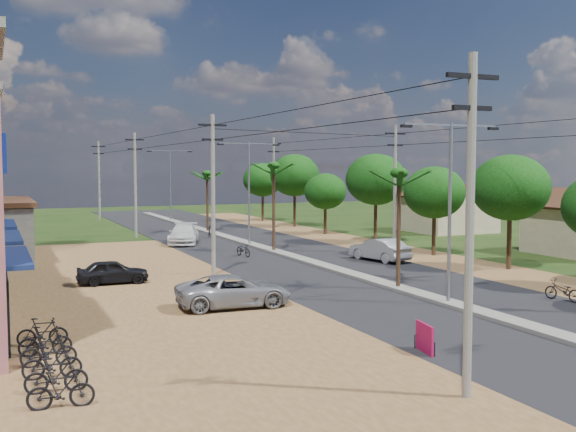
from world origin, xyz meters
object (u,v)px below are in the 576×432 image
object	(u,v)px
car_parked_silver	(234,292)
roadside_sign	(425,339)
car_silver_mid	(379,250)
parked_scooter_row	(50,357)
car_parked_dark	(113,272)
moto_rider_east	(563,292)
car_white_far	(184,235)

from	to	relation	value
car_parked_silver	roadside_sign	distance (m)	9.91
car_silver_mid	car_parked_silver	distance (m)	16.50
car_parked_silver	parked_scooter_row	size ratio (longest dim) A/B	0.70
car_parked_dark	moto_rider_east	bearing A→B (deg)	-123.23
car_white_far	car_parked_silver	xyz separation A→B (m)	(-4.27, -24.23, -0.07)
car_white_far	parked_scooter_row	xyz separation A→B (m)	(-12.33, -30.88, -0.27)
moto_rider_east	car_silver_mid	bearing A→B (deg)	-100.01
car_white_far	roadside_sign	size ratio (longest dim) A/B	4.44
car_parked_silver	parked_scooter_row	bearing A→B (deg)	133.05
roadside_sign	parked_scooter_row	size ratio (longest dim) A/B	0.17
car_parked_silver	roadside_sign	bearing A→B (deg)	-156.96
car_parked_silver	moto_rider_east	world-z (taller)	car_parked_silver
car_white_far	car_parked_silver	distance (m)	24.61
car_parked_silver	moto_rider_east	distance (m)	14.82
car_parked_silver	roadside_sign	world-z (taller)	car_parked_silver
car_silver_mid	car_parked_silver	size ratio (longest dim) A/B	0.89
car_white_far	parked_scooter_row	bearing A→B (deg)	-91.96
moto_rider_east	roadside_sign	bearing A→B (deg)	10.17
car_parked_dark	roadside_sign	bearing A→B (deg)	-155.08
car_parked_silver	car_silver_mid	bearing A→B (deg)	-50.24
parked_scooter_row	car_silver_mid	bearing A→B (deg)	37.50
car_white_far	moto_rider_east	xyz separation A→B (m)	(9.74, -29.05, -0.30)
car_parked_silver	parked_scooter_row	distance (m)	10.44
roadside_sign	parked_scooter_row	distance (m)	11.68
car_silver_mid	car_parked_dark	size ratio (longest dim) A/B	1.21
car_parked_dark	moto_rider_east	world-z (taller)	car_parked_dark
car_silver_mid	car_parked_silver	bearing A→B (deg)	25.01
car_parked_dark	moto_rider_east	distance (m)	22.01
car_white_far	car_parked_dark	size ratio (longest dim) A/B	1.45
roadside_sign	car_silver_mid	bearing A→B (deg)	72.58
car_parked_silver	car_parked_dark	world-z (taller)	car_parked_silver
car_parked_silver	moto_rider_east	size ratio (longest dim) A/B	2.82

